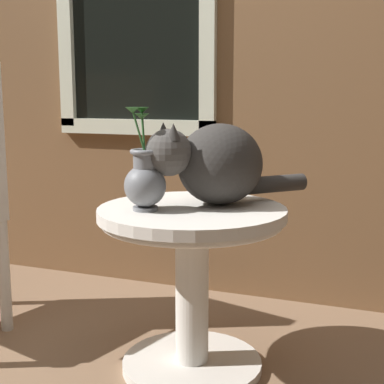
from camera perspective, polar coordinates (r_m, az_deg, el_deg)
ground_plane at (r=1.94m, az=-8.39°, el=-17.79°), size 6.00×6.00×0.00m
back_wall at (r=2.54m, az=0.71°, el=18.95°), size 4.00×0.07×2.60m
wicker_side_table at (r=1.80m, az=0.00°, el=-6.90°), size 0.60×0.60×0.55m
cat at (r=1.79m, az=2.37°, el=2.97°), size 0.45×0.46×0.27m
pewter_vase_with_ivy at (r=1.71m, az=-4.86°, el=1.31°), size 0.13×0.13×0.32m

